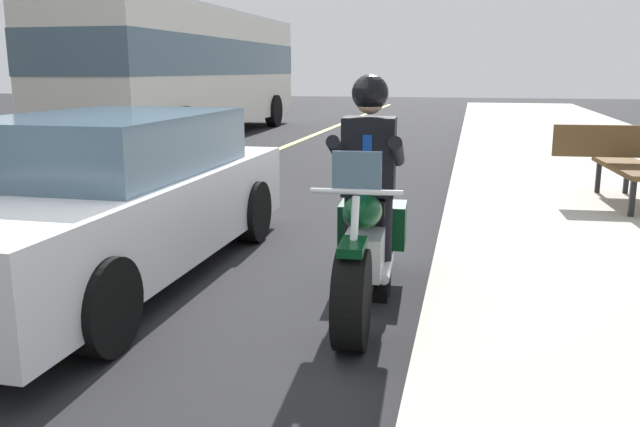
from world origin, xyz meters
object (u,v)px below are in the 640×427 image
Objects in this scene: bus_near at (190,66)px; bench_sidewalk at (630,158)px; motorcycle_main at (366,247)px; car_dark at (105,198)px; rider_main at (369,167)px.

bench_sidewalk is at bearing 49.52° from bus_near.
motorcycle_main is at bearing 29.23° from bus_near.
car_dark reaches higher than bench_sidewalk.
bench_sidewalk is at bearing 126.81° from car_dark.
car_dark is 6.20m from bench_sidewalk.
bench_sidewalk is at bearing 145.86° from motorcycle_main.
bench_sidewalk is at bearing 144.39° from rider_main.
bench_sidewalk is (-3.72, 4.97, 0.02)m from car_dark.
car_dark reaches higher than motorcycle_main.
bus_near reaches higher than motorcycle_main.
bus_near is (-11.86, -6.64, 1.42)m from motorcycle_main.
rider_main is (-0.19, -0.01, 0.58)m from motorcycle_main.
car_dark is (11.65, 4.34, -1.18)m from bus_near.
motorcycle_main is 13.67m from bus_near.
rider_main is 13.45m from bus_near.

